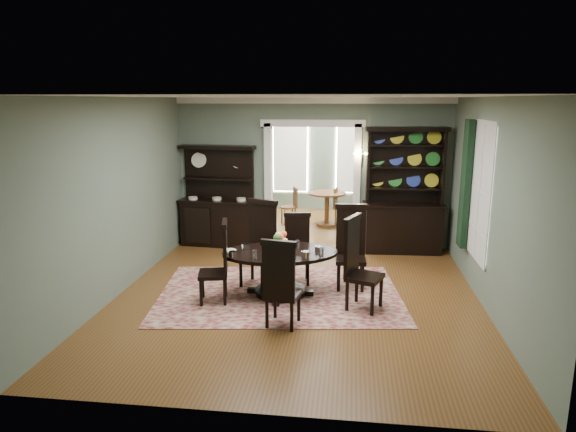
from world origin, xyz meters
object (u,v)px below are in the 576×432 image
object	(u,v)px
dining_table	(280,265)
welsh_dresser	(404,207)
parlor_table	(327,204)
sideboard	(218,211)

from	to	relation	value
dining_table	welsh_dresser	size ratio (longest dim) A/B	0.80
dining_table	parlor_table	bearing A→B (deg)	71.17
dining_table	sideboard	world-z (taller)	sideboard
dining_table	welsh_dresser	bearing A→B (deg)	39.01
dining_table	sideboard	xyz separation A→B (m)	(-1.66, 2.66, 0.23)
dining_table	sideboard	bearing A→B (deg)	109.36
welsh_dresser	parlor_table	world-z (taller)	welsh_dresser
sideboard	parlor_table	distance (m)	2.87
sideboard	dining_table	bearing A→B (deg)	-52.94
sideboard	parlor_table	bearing A→B (deg)	46.26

